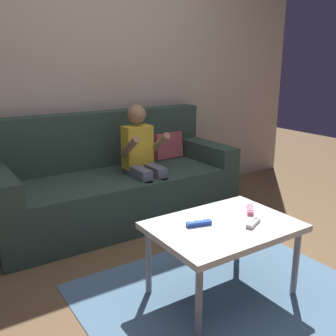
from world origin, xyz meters
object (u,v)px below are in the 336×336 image
(couch, at_px, (115,184))
(game_remote_white_near_edge, at_px, (253,222))
(person_seated_on_couch, at_px, (143,157))
(coffee_table, at_px, (223,231))
(game_remote_blue_center, at_px, (199,223))
(game_remote_pink_far_corner, at_px, (250,210))

(couch, height_order, game_remote_white_near_edge, couch)
(person_seated_on_couch, relative_size, coffee_table, 1.22)
(person_seated_on_couch, xyz_separation_m, coffee_table, (-0.15, -1.16, -0.16))
(coffee_table, distance_m, game_remote_blue_center, 0.15)
(couch, distance_m, person_seated_on_couch, 0.36)
(game_remote_white_near_edge, relative_size, game_remote_blue_center, 0.98)
(couch, distance_m, game_remote_blue_center, 1.31)
(game_remote_white_near_edge, bearing_deg, game_remote_blue_center, 149.12)
(couch, xyz_separation_m, game_remote_white_near_edge, (0.15, -1.45, 0.15))
(person_seated_on_couch, height_order, game_remote_white_near_edge, person_seated_on_couch)
(game_remote_pink_far_corner, bearing_deg, game_remote_blue_center, 178.66)
(game_remote_white_near_edge, distance_m, game_remote_pink_far_corner, 0.19)
(person_seated_on_couch, xyz_separation_m, game_remote_blue_center, (-0.28, -1.11, -0.10))
(couch, bearing_deg, game_remote_white_near_edge, -84.00)
(person_seated_on_couch, relative_size, game_remote_pink_far_corner, 7.58)
(couch, height_order, game_remote_blue_center, couch)
(couch, relative_size, game_remote_pink_far_corner, 15.60)
(game_remote_pink_far_corner, bearing_deg, coffee_table, -168.97)
(game_remote_white_near_edge, bearing_deg, person_seated_on_couch, 89.04)
(game_remote_white_near_edge, bearing_deg, game_remote_pink_far_corner, 50.60)
(person_seated_on_couch, distance_m, game_remote_white_near_edge, 1.27)
(game_remote_blue_center, relative_size, game_remote_pink_far_corner, 1.13)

